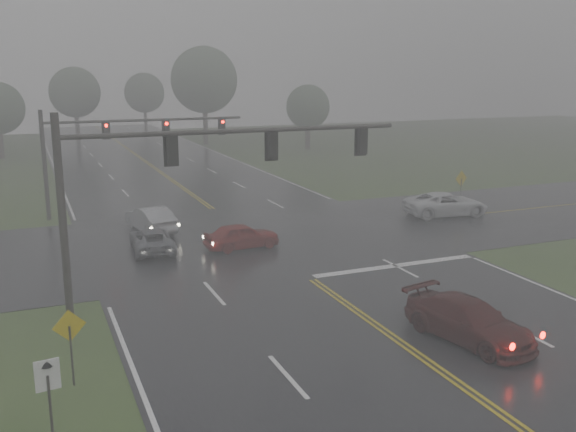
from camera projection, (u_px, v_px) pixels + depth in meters
name	position (u px, v px, depth m)	size (l,w,h in m)	color
main_road	(265.00, 247.00, 33.69)	(18.00, 160.00, 0.02)	black
cross_street	(252.00, 238.00, 35.49)	(120.00, 14.00, 0.02)	black
stop_bar	(395.00, 266.00, 30.32)	(8.50, 0.50, 0.01)	white
sedan_maroon	(467.00, 340.00, 22.03)	(1.98, 4.88, 1.42)	#3B0C0A
sedan_red	(242.00, 249.00, 33.33)	(1.57, 3.90, 1.33)	maroon
sedan_silver	(151.00, 232.00, 36.79)	(1.54, 4.43, 1.46)	#9A9BA1
car_grey	(152.00, 251.00, 32.82)	(1.96, 4.26, 1.18)	#5B5D63
pickup_white	(445.00, 216.00, 40.84)	(2.45, 5.32, 1.48)	silver
signal_gantry_near	(177.00, 168.00, 24.83)	(14.01, 0.33, 7.60)	black
signal_gantry_far	(110.00, 140.00, 40.20)	(12.69, 0.34, 6.74)	black
sign_diamond_west	(70.00, 335.00, 18.56)	(0.96, 0.22, 2.34)	black
sign_arrow_white	(49.00, 391.00, 14.87)	(0.57, 0.12, 2.58)	black
sign_diamond_east	(461.00, 183.00, 42.52)	(1.06, 0.27, 2.58)	black
tree_ne_a	(204.00, 80.00, 78.29)	(8.12, 8.12, 11.93)	#382B24
tree_n_mid	(75.00, 92.00, 82.17)	(6.46, 6.46, 9.49)	#382B24
tree_e_near	(308.00, 107.00, 73.99)	(5.07, 5.07, 7.45)	#382B24
tree_n_far	(144.00, 93.00, 95.35)	(5.91, 5.91, 8.69)	#382B24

